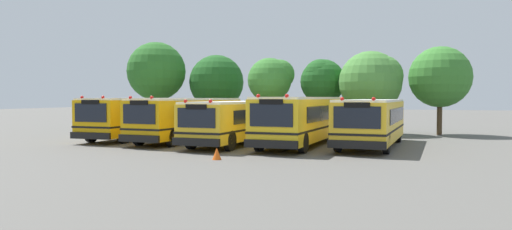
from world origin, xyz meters
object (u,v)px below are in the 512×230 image
school_bus_3 (303,118)px  traffic_cone (217,154)px  tree_1 (216,83)px  tree_3 (322,80)px  school_bus_1 (189,117)px  tree_0 (156,71)px  tree_4 (373,81)px  tree_5 (442,78)px  school_bus_0 (140,116)px  school_bus_2 (243,120)px  tree_2 (272,79)px  school_bus_4 (372,120)px

school_bus_3 → traffic_cone: school_bus_3 is taller
tree_1 → tree_3: (9.19, -0.85, 0.07)m
school_bus_1 → tree_3: 11.67m
school_bus_3 → tree_0: tree_0 is taller
school_bus_1 → tree_1: 11.23m
tree_0 → school_bus_3: bearing=-29.9°
tree_4 → tree_5: (4.56, 1.00, 0.21)m
school_bus_0 → school_bus_2: school_bus_0 is taller
tree_2 → traffic_cone: tree_2 is taller
tree_4 → school_bus_4: bearing=-83.9°
tree_0 → school_bus_2: bearing=-37.2°
tree_1 → tree_2: size_ratio=1.10×
school_bus_0 → school_bus_1: size_ratio=0.94×
school_bus_1 → tree_3: bearing=-120.5°
school_bus_3 → tree_2: (-4.70, 8.68, 2.57)m
tree_4 → traffic_cone: (-4.61, -16.13, -3.53)m
school_bus_1 → tree_0: tree_0 is taller
tree_2 → school_bus_3: bearing=-61.6°
school_bus_4 → tree_5: (3.67, 9.40, 2.61)m
tree_0 → tree_2: (10.16, 0.13, -0.79)m
tree_1 → tree_4: size_ratio=1.05×
tree_0 → tree_4: bearing=0.8°
school_bus_4 → tree_5: bearing=-109.8°
school_bus_3 → tree_3: (-1.05, 9.69, 2.47)m
school_bus_2 → tree_0: bearing=-36.0°
tree_3 → tree_5: bearing=0.7°
tree_4 → school_bus_2: bearing=-125.6°
tree_2 → tree_4: tree_4 is taller
school_bus_0 → tree_1: (0.60, 10.21, 2.43)m
tree_0 → tree_4: size_ratio=1.22×
tree_1 → tree_5: bearing=-2.5°
tree_2 → school_bus_0: bearing=-126.3°
school_bus_1 → tree_5: (14.46, 9.75, 2.57)m
school_bus_4 → tree_3: size_ratio=1.75×
school_bus_3 → tree_0: bearing=-29.0°
tree_1 → tree_3: size_ratio=1.12×
school_bus_3 → tree_5: size_ratio=1.77×
school_bus_4 → tree_4: 8.78m
tree_2 → traffic_cone: bearing=-79.8°
school_bus_2 → tree_3: tree_3 is taller
school_bus_0 → school_bus_4: bearing=179.2°
tree_5 → traffic_cone: (-9.17, -17.13, -3.74)m
school_bus_0 → tree_3: size_ratio=1.77×
tree_2 → tree_5: (12.05, 1.11, -0.03)m
school_bus_2 → tree_3: bearing=-103.1°
school_bus_4 → tree_2: tree_2 is taller
tree_2 → tree_3: bearing=15.5°
school_bus_3 → tree_4: 9.51m
school_bus_0 → tree_5: 20.66m
school_bus_1 → school_bus_3: 7.11m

